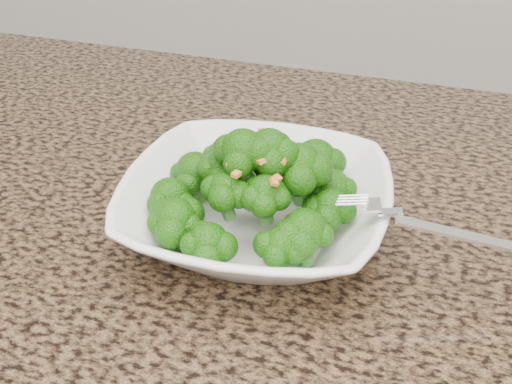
% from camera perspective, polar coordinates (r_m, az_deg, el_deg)
% --- Properties ---
extents(granite_counter, '(1.64, 1.04, 0.03)m').
position_cam_1_polar(granite_counter, '(0.56, -1.94, -10.88)').
color(granite_counter, brown).
rests_on(granite_counter, cabinet).
extents(bowl, '(0.27, 0.27, 0.06)m').
position_cam_1_polar(bowl, '(0.61, -0.00, -1.50)').
color(bowl, white).
rests_on(bowl, granite_counter).
extents(broccoli_pile, '(0.22, 0.22, 0.08)m').
position_cam_1_polar(broccoli_pile, '(0.57, 0.00, 4.18)').
color(broccoli_pile, '#20650B').
rests_on(broccoli_pile, bowl).
extents(garlic_topping, '(0.13, 0.13, 0.01)m').
position_cam_1_polar(garlic_topping, '(0.55, -0.00, 7.88)').
color(garlic_topping, orange).
rests_on(garlic_topping, broccoli_pile).
extents(fork, '(0.17, 0.06, 0.01)m').
position_cam_1_polar(fork, '(0.55, 12.22, -1.85)').
color(fork, silver).
rests_on(fork, bowl).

